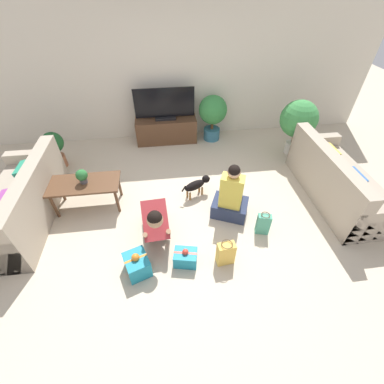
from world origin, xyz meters
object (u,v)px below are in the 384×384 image
(gift_bag_a, at_px, (263,224))
(tv, at_px, (165,106))
(potted_plant_back_right, at_px, (213,113))
(potted_plant_corner_right, at_px, (299,120))
(gift_box_b, at_px, (137,264))
(tabletop_plant, at_px, (82,176))
(sofa_right, at_px, (336,181))
(person_kneeling, at_px, (156,220))
(gift_bag_b, at_px, (226,253))
(tv_console, at_px, (166,130))
(dog, at_px, (197,184))
(sofa_left, at_px, (22,204))
(person_sitting, at_px, (231,198))
(potted_plant_corner_left, at_px, (54,146))
(coffee_table, at_px, (85,186))
(gift_box_a, at_px, (186,257))

(gift_bag_a, bearing_deg, tv, 113.80)
(tv, relative_size, potted_plant_back_right, 1.25)
(potted_plant_corner_right, relative_size, gift_bag_a, 3.00)
(tv, distance_m, gift_box_b, 3.29)
(potted_plant_back_right, height_order, tabletop_plant, potted_plant_back_right)
(sofa_right, height_order, tv, tv)
(person_kneeling, relative_size, gift_box_b, 2.08)
(gift_bag_b, distance_m, tabletop_plant, 2.35)
(tv, xyz_separation_m, gift_bag_a, (1.22, -2.76, -0.62))
(tv_console, bearing_deg, dog, -77.66)
(sofa_right, xyz_separation_m, gift_bag_b, (-2.05, -1.03, -0.12))
(sofa_left, distance_m, gift_bag_b, 3.02)
(sofa_left, distance_m, person_sitting, 3.06)
(sofa_left, relative_size, person_kneeling, 2.41)
(sofa_right, bearing_deg, tv, 50.73)
(person_kneeling, bearing_deg, potted_plant_corner_left, 128.85)
(coffee_table, distance_m, gift_bag_b, 2.32)
(gift_bag_b, relative_size, tabletop_plant, 1.67)
(potted_plant_corner_left, height_order, person_sitting, person_sitting)
(potted_plant_back_right, distance_m, tabletop_plant, 2.93)
(tv, relative_size, gift_bag_a, 3.31)
(gift_box_b, distance_m, tabletop_plant, 1.59)
(person_sitting, relative_size, tabletop_plant, 4.28)
(potted_plant_corner_right, bearing_deg, sofa_left, -165.18)
(sofa_right, relative_size, dog, 3.93)
(person_sitting, xyz_separation_m, gift_bag_a, (0.39, -0.41, -0.16))
(person_kneeling, height_order, gift_box_a, person_kneeling)
(gift_box_b, bearing_deg, potted_plant_back_right, 64.05)
(sofa_left, distance_m, gift_box_a, 2.54)
(gift_box_a, bearing_deg, potted_plant_corner_left, 131.43)
(coffee_table, xyz_separation_m, gift_bag_b, (1.90, -1.30, -0.23))
(tv_console, distance_m, tv, 0.54)
(person_sitting, height_order, gift_bag_a, person_sitting)
(potted_plant_back_right, height_order, dog, potted_plant_back_right)
(potted_plant_corner_right, xyz_separation_m, gift_box_b, (-3.02, -2.37, -0.58))
(potted_plant_back_right, xyz_separation_m, person_sitting, (-0.15, -2.30, -0.26))
(gift_box_b, bearing_deg, tv_console, 80.38)
(coffee_table, distance_m, potted_plant_corner_left, 1.40)
(sofa_right, distance_m, person_kneeling, 2.95)
(tv, height_order, gift_bag_a, tv)
(gift_box_a, bearing_deg, gift_bag_b, -6.22)
(potted_plant_corner_right, distance_m, gift_bag_a, 2.39)
(sofa_left, relative_size, sofa_right, 1.00)
(person_kneeling, height_order, person_sitting, person_sitting)
(person_sitting, distance_m, dog, 0.67)
(potted_plant_corner_left, height_order, dog, potted_plant_corner_left)
(coffee_table, xyz_separation_m, tv, (1.32, 1.88, 0.38))
(sofa_right, distance_m, potted_plant_corner_left, 4.92)
(tv, height_order, potted_plant_corner_left, tv)
(coffee_table, bearing_deg, gift_bag_a, -19.14)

